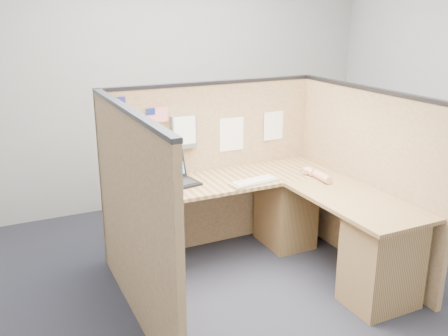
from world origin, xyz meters
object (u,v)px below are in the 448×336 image
keyboard (254,182)px  mouse (308,172)px  laptop (174,176)px  l_desk (268,228)px

keyboard → mouse: bearing=-7.7°
laptop → l_desk: bearing=-48.1°
l_desk → mouse: mouse is taller
mouse → laptop: bearing=165.1°
l_desk → laptop: size_ratio=5.06×
keyboard → mouse: size_ratio=4.54×
laptop → mouse: 1.18m
keyboard → mouse: mouse is taller
l_desk → mouse: bearing=20.7°
keyboard → laptop: bearing=145.5°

